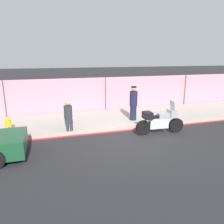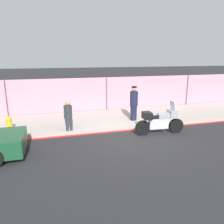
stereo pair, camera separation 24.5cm
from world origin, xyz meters
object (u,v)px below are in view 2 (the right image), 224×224
(motorcycle, at_px, (160,121))
(person_seated_on_curb, at_px, (68,113))
(fire_hydrant, at_px, (9,123))
(officer_standing, at_px, (134,103))

(motorcycle, relative_size, person_seated_on_curb, 1.75)
(fire_hydrant, bearing_deg, motorcycle, -16.49)
(motorcycle, distance_m, fire_hydrant, 6.86)
(officer_standing, relative_size, fire_hydrant, 2.97)
(officer_standing, xyz_separation_m, person_seated_on_curb, (-3.40, -0.45, -0.19))
(officer_standing, bearing_deg, fire_hydrant, 179.00)
(motorcycle, xyz_separation_m, officer_standing, (-0.54, 1.84, 0.48))
(motorcycle, height_order, officer_standing, officer_standing)
(motorcycle, xyz_separation_m, fire_hydrant, (-6.57, 1.95, -0.14))
(officer_standing, relative_size, person_seated_on_curb, 1.36)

